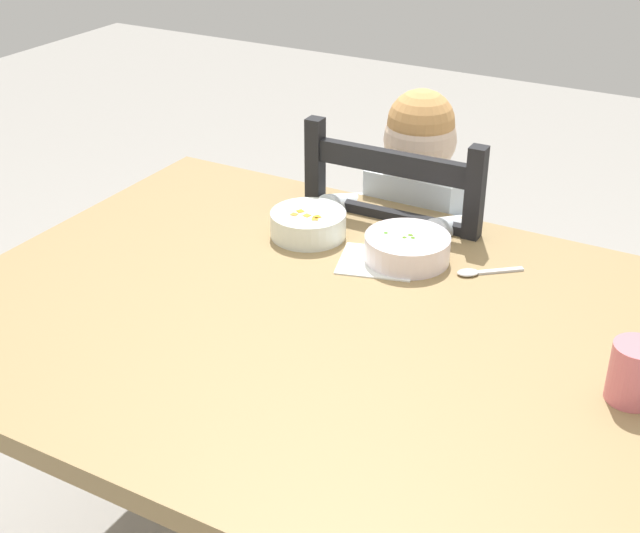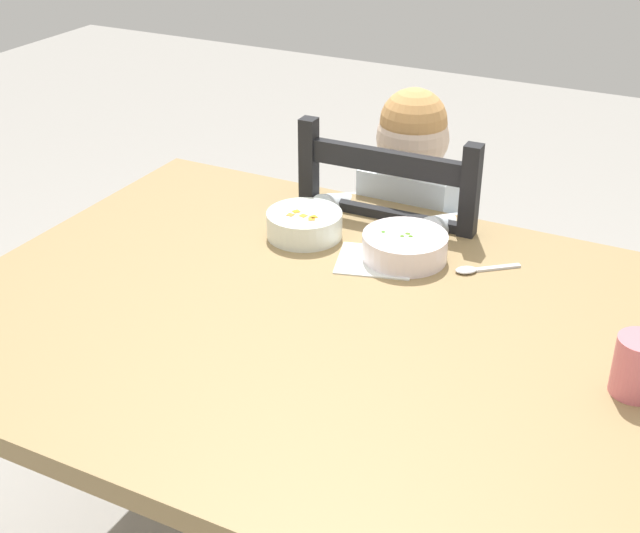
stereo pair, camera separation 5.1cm
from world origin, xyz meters
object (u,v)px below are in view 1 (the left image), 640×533
(dining_chair, at_px, (409,291))
(bowl_of_carrots, at_px, (308,223))
(spoon, at_px, (478,272))
(drinking_cup, at_px, (634,373))
(dining_table, at_px, (308,351))
(child_figure, at_px, (411,225))
(bowl_of_peas, at_px, (407,247))

(dining_chair, height_order, bowl_of_carrots, dining_chair)
(spoon, bearing_deg, bowl_of_carrots, -177.81)
(spoon, distance_m, drinking_cup, 0.44)
(dining_table, distance_m, dining_chair, 0.60)
(dining_chair, bearing_deg, bowl_of_carrots, -111.22)
(child_figure, bearing_deg, dining_table, -86.09)
(drinking_cup, bearing_deg, child_figure, 138.06)
(dining_table, distance_m, spoon, 0.38)
(spoon, bearing_deg, drinking_cup, -37.89)
(child_figure, xyz_separation_m, drinking_cup, (0.61, -0.55, 0.12))
(dining_table, height_order, bowl_of_peas, bowl_of_peas)
(bowl_of_peas, height_order, spoon, bowl_of_peas)
(dining_chair, bearing_deg, bowl_of_peas, -69.09)
(spoon, bearing_deg, bowl_of_peas, -174.42)
(dining_chair, bearing_deg, drinking_cup, -42.37)
(dining_table, height_order, drinking_cup, drinking_cup)
(bowl_of_carrots, bearing_deg, drinking_cup, -19.40)
(child_figure, distance_m, spoon, 0.39)
(child_figure, relative_size, bowl_of_peas, 5.53)
(child_figure, bearing_deg, dining_chair, 82.71)
(bowl_of_carrots, relative_size, spoon, 1.36)
(bowl_of_peas, xyz_separation_m, drinking_cup, (0.49, -0.26, 0.02))
(child_figure, distance_m, bowl_of_carrots, 0.33)
(bowl_of_carrots, bearing_deg, spoon, 2.19)
(dining_table, bearing_deg, bowl_of_peas, 74.30)
(bowl_of_carrots, bearing_deg, bowl_of_peas, 0.02)
(dining_chair, height_order, drinking_cup, dining_chair)
(dining_chair, xyz_separation_m, spoon, (0.26, -0.29, 0.26))
(dining_chair, relative_size, child_figure, 0.95)
(dining_chair, relative_size, bowl_of_carrots, 5.61)
(dining_table, bearing_deg, bowl_of_carrots, 119.44)
(spoon, bearing_deg, child_figure, 133.41)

